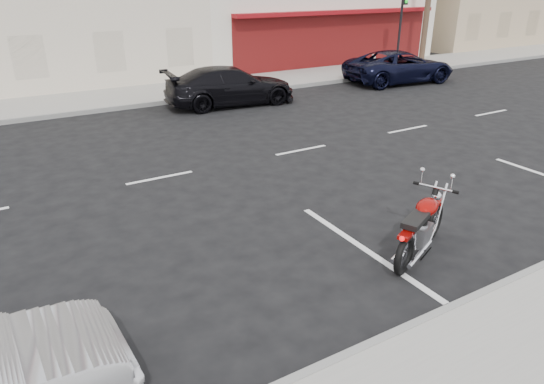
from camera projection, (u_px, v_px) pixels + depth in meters
The scene contains 6 objects.
ground at pixel (236, 163), 12.35m from camera, with size 120.00×120.00×0.00m, color black.
traffic_light at pixel (402, 17), 24.16m from camera, with size 0.26×0.30×3.80m.
fire_hydrant at pixel (373, 61), 24.41m from camera, with size 0.20×0.20×0.72m.
motorcycle at pixel (436, 212), 8.64m from camera, with size 2.00×1.06×1.08m.
suv_far at pixel (400, 67), 21.75m from camera, with size 2.34×5.07×1.41m, color black.
car_far at pixel (230, 86), 17.84m from camera, with size 1.96×4.83×1.40m, color black.
Camera 1 is at (-5.08, -10.48, 4.29)m, focal length 32.00 mm.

